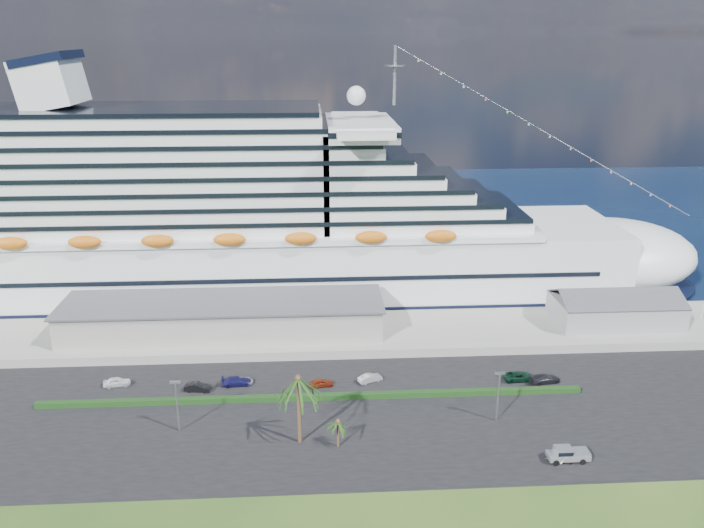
{
  "coord_description": "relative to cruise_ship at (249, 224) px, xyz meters",
  "views": [
    {
      "loc": [
        -7.5,
        -82.29,
        56.5
      ],
      "look_at": [
        -0.88,
        30.0,
        18.43
      ],
      "focal_mm": 35.0,
      "sensor_mm": 36.0,
      "label": 1
    }
  ],
  "objects": [
    {
      "name": "parked_car_6",
      "position": [
        48.61,
        -43.54,
        -15.83
      ],
      "size": [
        5.46,
        2.74,
        1.48
      ],
      "primitive_type": "imported",
      "rotation": [
        0.0,
        0.0,
        1.62
      ],
      "color": "black",
      "rests_on": "asphalt_lot"
    },
    {
      "name": "lamp_post_right",
      "position": [
        41.53,
        -56.0,
        -11.35
      ],
      "size": [
        1.6,
        0.35,
        8.27
      ],
      "color": "gray",
      "rests_on": "asphalt_lot"
    },
    {
      "name": "palm_tall",
      "position": [
        11.53,
        -60.0,
        -7.49
      ],
      "size": [
        8.82,
        8.82,
        11.13
      ],
      "color": "#47301E",
      "rests_on": "ground"
    },
    {
      "name": "hedge",
      "position": [
        13.53,
        -48.0,
        -16.12
      ],
      "size": [
        88.0,
        1.1,
        0.9
      ],
      "primitive_type": "cube",
      "color": "black",
      "rests_on": "asphalt_lot"
    },
    {
      "name": "pickup_truck",
      "position": [
        48.63,
        -66.81,
        -15.45
      ],
      "size": [
        5.82,
        2.33,
        2.05
      ],
      "color": "black",
      "rests_on": "asphalt_lot"
    },
    {
      "name": "parked_car_3",
      "position": [
        0.68,
        -42.45,
        -15.84
      ],
      "size": [
        5.21,
        2.45,
        1.47
      ],
      "primitive_type": "imported",
      "rotation": [
        0.0,
        0.0,
        1.65
      ],
      "color": "#191753",
      "rests_on": "asphalt_lot"
    },
    {
      "name": "port_shed",
      "position": [
        73.53,
        -24.0,
        -12.3
      ],
      "size": [
        24.0,
        12.31,
        7.37
      ],
      "color": "gray",
      "rests_on": "wharf"
    },
    {
      "name": "parked_car_5",
      "position": [
        23.23,
        -42.6,
        -15.88
      ],
      "size": [
        4.45,
        3.09,
        1.39
      ],
      "primitive_type": "imported",
      "rotation": [
        0.0,
        0.0,
        2.0
      ],
      "color": "#A9ADB0",
      "rests_on": "asphalt_lot"
    },
    {
      "name": "terminal_building",
      "position": [
        -3.47,
        -24.0,
        -11.68
      ],
      "size": [
        61.0,
        15.0,
        6.3
      ],
      "color": "gray",
      "rests_on": "wharf"
    },
    {
      "name": "parked_car_7",
      "position": [
        52.78,
        -44.62,
        -15.81
      ],
      "size": [
        5.54,
        2.99,
        1.52
      ],
      "primitive_type": "imported",
      "rotation": [
        0.0,
        0.0,
        1.74
      ],
      "color": "black",
      "rests_on": "asphalt_lot"
    },
    {
      "name": "water",
      "position": [
        21.53,
        66.0,
        -16.68
      ],
      "size": [
        420.0,
        160.0,
        0.02
      ],
      "primitive_type": "cube",
      "color": "black",
      "rests_on": "ground"
    },
    {
      "name": "cruise_ship",
      "position": [
        0.0,
        0.0,
        0.0
      ],
      "size": [
        191.0,
        38.0,
        54.0
      ],
      "color": "silver",
      "rests_on": "ground"
    },
    {
      "name": "parked_car_2",
      "position": [
        1.22,
        -42.16,
        -15.96
      ],
      "size": [
        4.43,
        2.11,
        1.22
      ],
      "primitive_type": "imported",
      "rotation": [
        0.0,
        0.0,
        1.55
      ],
      "color": "#9A9CA2",
      "rests_on": "asphalt_lot"
    },
    {
      "name": "parked_car_4",
      "position": [
        14.88,
        -43.77,
        -15.89
      ],
      "size": [
        4.28,
        2.36,
        1.38
      ],
      "primitive_type": "imported",
      "rotation": [
        0.0,
        0.0,
        1.76
      ],
      "color": "maroon",
      "rests_on": "asphalt_lot"
    },
    {
      "name": "lamp_post_left",
      "position": [
        -6.47,
        -56.0,
        -11.35
      ],
      "size": [
        1.6,
        0.35,
        8.27
      ],
      "color": "gray",
      "rests_on": "asphalt_lot"
    },
    {
      "name": "boat_trailer",
      "position": [
        48.46,
        -66.82,
        -15.54
      ],
      "size": [
        5.54,
        3.87,
        1.56
      ],
      "color": "gray",
      "rests_on": "asphalt_lot"
    },
    {
      "name": "palm_short",
      "position": [
        17.03,
        -61.5,
        -13.03
      ],
      "size": [
        3.53,
        3.53,
        4.56
      ],
      "color": "#47301E",
      "rests_on": "ground"
    },
    {
      "name": "ground",
      "position": [
        21.53,
        -64.0,
        -16.69
      ],
      "size": [
        420.0,
        420.0,
        0.0
      ],
      "primitive_type": "plane",
      "color": "#224517",
      "rests_on": "ground"
    },
    {
      "name": "parked_car_0",
      "position": [
        -19.39,
        -41.54,
        -15.82
      ],
      "size": [
        4.65,
        2.41,
        1.51
      ],
      "primitive_type": "imported",
      "rotation": [
        0.0,
        0.0,
        1.72
      ],
      "color": "white",
      "rests_on": "asphalt_lot"
    },
    {
      "name": "wharf",
      "position": [
        21.53,
        -24.0,
        -15.79
      ],
      "size": [
        240.0,
        20.0,
        1.8
      ],
      "primitive_type": "cube",
      "color": "gray",
      "rests_on": "ground"
    },
    {
      "name": "asphalt_lot",
      "position": [
        21.53,
        -53.0,
        -16.63
      ],
      "size": [
        140.0,
        38.0,
        0.12
      ],
      "primitive_type": "cube",
      "color": "black",
      "rests_on": "ground"
    },
    {
      "name": "parked_car_1",
      "position": [
        -5.53,
        -44.12,
        -15.85
      ],
      "size": [
        4.58,
        2.15,
        1.45
      ],
      "primitive_type": "imported",
      "rotation": [
        0.0,
        0.0,
        1.43
      ],
      "color": "black",
      "rests_on": "asphalt_lot"
    }
  ]
}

